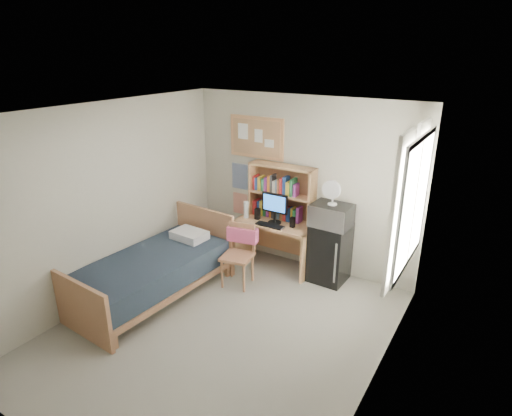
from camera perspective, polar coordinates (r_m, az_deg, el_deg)
The scene contains 26 objects.
floor at distance 5.40m, azimuth -4.61°, elevation -16.02°, with size 3.60×4.20×0.02m, color gray.
ceiling at distance 4.39m, azimuth -5.59°, elevation 12.55°, with size 3.60×4.20×0.02m, color white.
wall_back at distance 6.44m, azimuth 6.09°, elevation 3.24°, with size 3.60×0.04×2.60m, color beige.
wall_front at distance 3.51m, azimuth -26.51°, elevation -14.71°, with size 3.60×0.04×2.60m, color beige.
wall_left at distance 5.93m, azimuth -19.21°, elevation 0.64°, with size 0.04×4.20×2.60m, color beige.
wall_right at distance 4.04m, azimuth 16.23°, elevation -8.47°, with size 0.04×4.20×2.60m, color beige.
window_unit at distance 5.01m, azimuth 19.87°, elevation 0.62°, with size 0.10×1.40×1.70m, color white.
curtain_left at distance 4.64m, azimuth 18.42°, elevation -0.74°, with size 0.04×0.55×1.70m, color beige.
curtain_right at distance 5.39m, azimuth 20.50°, elevation 1.90°, with size 0.04×0.55×1.70m, color beige.
bulletin_board at distance 6.63m, azimuth 0.08°, elevation 9.39°, with size 0.94×0.03×0.64m, color tan.
poster_wave at distance 6.96m, azimuth -2.15°, elevation 4.25°, with size 0.30×0.01×0.42m, color navy.
poster_japan at distance 7.11m, azimuth -2.10°, elevation 0.61°, with size 0.28×0.01×0.36m, color #D54525.
desk at distance 6.61m, azimuth 2.69°, elevation -4.82°, with size 1.19×0.60×0.74m, color tan.
desk_chair at distance 6.08m, azimuth -2.51°, elevation -6.41°, with size 0.45×0.45×0.90m, color #AA7550.
mini_fridge at distance 6.30m, azimuth 9.79°, elevation -5.88°, with size 0.51×0.51×0.86m, color black.
bed at distance 6.04m, azimuth -13.67°, elevation -8.93°, with size 1.06×2.12×0.58m, color #1A232F.
hutch at distance 6.44m, azimuth 3.46°, elevation 2.07°, with size 1.03×0.26×0.85m, color tan.
monitor at distance 6.33m, azimuth 2.51°, elevation -0.17°, with size 0.42×0.03×0.44m, color black.
keyboard at distance 6.30m, azimuth 1.85°, elevation -2.34°, with size 0.44×0.14×0.02m, color black.
speaker_left at distance 6.52m, azimuth 0.20°, elevation -0.78°, with size 0.07×0.07×0.17m, color black.
speaker_right at distance 6.26m, azimuth 4.88°, elevation -1.92°, with size 0.06×0.06×0.15m, color black.
water_bottle at distance 6.57m, azimuth -1.32°, elevation -0.23°, with size 0.08×0.08×0.26m, color white.
hoodie at distance 6.14m, azimuth -1.81°, elevation -3.56°, with size 0.45×0.14×0.21m, color #EF5B8B.
microwave at distance 6.05m, azimuth 10.05°, elevation -0.95°, with size 0.54×0.41×0.31m, color #B9BABE.
desk_fan at distance 5.94m, azimuth 10.23°, elevation 1.92°, with size 0.26×0.26×0.32m, color white.
pillow at distance 6.33m, azimuth -8.86°, elevation -3.57°, with size 0.49×0.35×0.12m, color white.
Camera 1 is at (2.62, -3.47, 3.20)m, focal length 30.00 mm.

